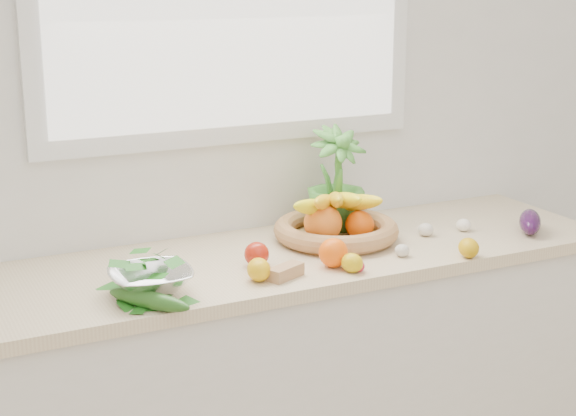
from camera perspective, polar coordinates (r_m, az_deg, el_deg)
name	(u,v)px	position (r m, az deg, el deg)	size (l,w,h in m)	color
back_wall	(230,97)	(2.86, -3.76, 7.21)	(4.50, 0.02, 2.70)	white
counter_cabinet	(271,395)	(2.88, -1.09, -12.02)	(2.20, 0.58, 0.86)	silver
countertop	(270,262)	(2.70, -1.14, -3.50)	(2.24, 0.62, 0.04)	beige
orange_loose	(333,253)	(2.59, 2.96, -2.91)	(0.09, 0.09, 0.09)	#FF5908
lemon_a	(259,270)	(2.47, -1.90, -4.01)	(0.07, 0.08, 0.07)	#E3A70C
lemon_b	(469,248)	(2.73, 11.60, -2.54)	(0.06, 0.08, 0.06)	#CF990B
lemon_c	(352,263)	(2.55, 4.16, -3.55)	(0.06, 0.07, 0.06)	gold
apple	(257,254)	(2.59, -2.04, -3.01)	(0.07, 0.07, 0.07)	#B1200E
ginger	(286,272)	(2.50, -0.16, -4.15)	(0.11, 0.05, 0.04)	tan
garlic_a	(464,225)	(3.00, 11.29, -1.08)	(0.05, 0.05, 0.04)	white
garlic_b	(426,230)	(2.92, 8.89, -1.39)	(0.05, 0.05, 0.04)	silver
garlic_c	(402,250)	(2.71, 7.39, -2.74)	(0.05, 0.05, 0.04)	beige
eggplant	(530,222)	(3.03, 15.37, -0.86)	(0.07, 0.19, 0.07)	#300F38
cucumber	(149,300)	(2.31, -9.00, -5.88)	(0.05, 0.25, 0.05)	#295A1A
radish	(359,266)	(2.56, 4.62, -3.78)	(0.03, 0.03, 0.03)	red
potted_herb	(336,180)	(2.90, 3.13, 1.83)	(0.20, 0.20, 0.35)	#499837
fruit_basket	(335,223)	(2.84, 3.08, -1.01)	(0.53, 0.53, 0.20)	tan
colander_with_spinach	(150,274)	(2.39, -8.89, -4.24)	(0.24, 0.24, 0.12)	silver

